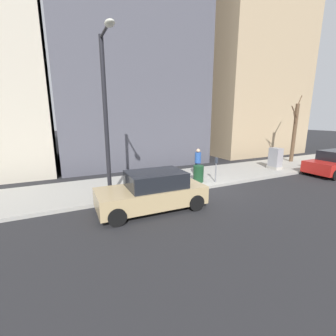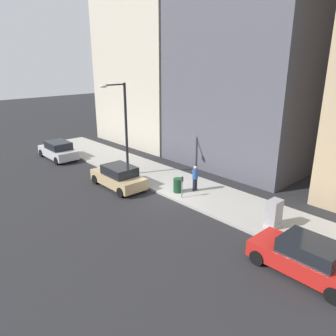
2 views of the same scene
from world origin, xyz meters
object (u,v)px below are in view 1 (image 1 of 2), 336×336
at_px(parked_car_tan, 152,191).
at_px(streetlamp, 106,106).
at_px(parked_car_red, 336,163).
at_px(office_block_center, 121,45).
at_px(pedestrian_near_meter, 198,161).
at_px(office_tower_left, 240,70).
at_px(utility_box, 275,159).
at_px(parking_meter, 216,167).
at_px(trash_bin, 198,174).
at_px(bare_tree, 294,131).

xyz_separation_m(parked_car_tan, streetlamp, (1.44, 1.32, 3.28)).
relative_size(parked_car_red, streetlamp, 0.65).
distance_m(streetlamp, office_block_center, 12.41).
bearing_deg(pedestrian_near_meter, office_tower_left, 119.85).
distance_m(parked_car_red, office_tower_left, 13.92).
xyz_separation_m(utility_box, office_block_center, (9.60, 7.75, 8.54)).
distance_m(parked_car_red, parking_meter, 8.52).
relative_size(parking_meter, office_tower_left, 0.08).
distance_m(streetlamp, trash_bin, 5.95).
xyz_separation_m(parking_meter, bare_tree, (2.15, -9.12, 1.54)).
relative_size(parked_car_red, utility_box, 2.95).
distance_m(utility_box, streetlamp, 11.75).
xyz_separation_m(trash_bin, office_tower_left, (9.51, -11.18, 7.79)).
distance_m(parked_car_tan, bare_tree, 14.08).
bearing_deg(parked_car_tan, office_block_center, -9.41).
relative_size(parked_car_red, office_tower_left, 0.25).
relative_size(parked_car_red, office_block_center, 0.22).
xyz_separation_m(parked_car_red, parking_meter, (1.50, 8.39, 0.24)).
height_order(office_tower_left, office_block_center, office_block_center).
relative_size(parked_car_red, bare_tree, 0.82).
bearing_deg(parked_car_red, parking_meter, 80.37).
height_order(parking_meter, trash_bin, parking_meter).
relative_size(parked_car_tan, office_block_center, 0.23).
bearing_deg(pedestrian_near_meter, utility_box, 75.50).
bearing_deg(utility_box, pedestrian_near_meter, 84.51).
bearing_deg(office_block_center, office_tower_left, -92.26).
distance_m(parking_meter, streetlamp, 6.41).
height_order(parked_car_tan, parking_meter, parked_car_tan).
bearing_deg(office_tower_left, trash_bin, 130.38).
distance_m(parked_car_red, utility_box, 3.62).
bearing_deg(parked_car_tan, trash_bin, -58.67).
bearing_deg(pedestrian_near_meter, parked_car_red, 62.34).
bearing_deg(pedestrian_near_meter, streetlamp, -82.73).
bearing_deg(office_block_center, streetlamp, 161.64).
bearing_deg(pedestrian_near_meter, office_block_center, -177.24).
height_order(parking_meter, bare_tree, bare_tree).
relative_size(parked_car_tan, utility_box, 2.96).
bearing_deg(office_block_center, parked_car_red, -138.67).
bearing_deg(bare_tree, parked_car_red, 168.60).
bearing_deg(streetlamp, pedestrian_near_meter, -73.71).
height_order(parked_car_tan, trash_bin, parked_car_tan).
relative_size(parked_car_tan, pedestrian_near_meter, 2.55).
bearing_deg(trash_bin, pedestrian_near_meter, -30.87).
bearing_deg(utility_box, parked_car_tan, 103.87).
height_order(bare_tree, office_block_center, office_block_center).
bearing_deg(office_block_center, parking_meter, -168.53).
height_order(streetlamp, office_tower_left, office_tower_left).
bearing_deg(trash_bin, parked_car_red, -101.94).
height_order(parked_car_red, trash_bin, parked_car_red).
xyz_separation_m(parking_meter, pedestrian_near_meter, (1.41, 0.24, 0.11)).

